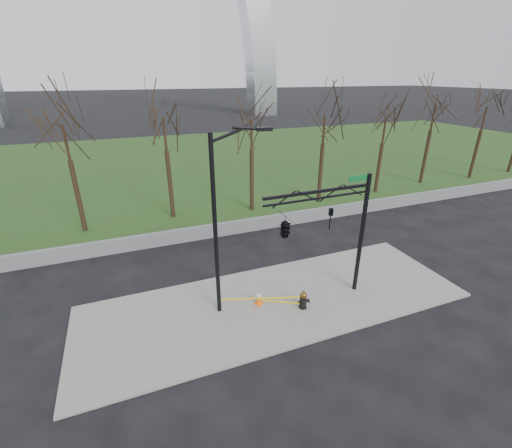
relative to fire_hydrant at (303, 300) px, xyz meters
name	(u,v)px	position (x,y,z in m)	size (l,w,h in m)	color
ground	(277,302)	(-0.90, 0.92, -0.51)	(500.00, 500.00, 0.00)	black
sidewalk	(277,301)	(-0.90, 0.92, -0.46)	(18.00, 6.00, 0.10)	slate
grass_strip	(174,162)	(-0.90, 30.92, -0.48)	(120.00, 40.00, 0.06)	#263E16
guardrail	(227,228)	(-0.90, 8.92, -0.06)	(60.00, 0.30, 0.90)	#59595B
tree_row	(286,156)	(5.29, 12.92, 3.49)	(58.37, 4.00, 8.00)	black
fire_hydrant	(303,300)	(0.00, 0.00, 0.00)	(0.56, 0.37, 0.89)	black
traffic_cone	(259,298)	(-1.79, 0.99, -0.08)	(0.44, 0.44, 0.67)	#FF610D
street_light	(220,216)	(-3.39, 1.17, 4.18)	(2.37, 0.61, 8.21)	black
traffic_signal_mast	(301,224)	(-0.12, 0.38, 3.64)	(5.10, 2.49, 6.00)	black
caution_tape	(268,300)	(-1.50, 0.57, 0.04)	(3.61, 1.21, 0.45)	yellow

